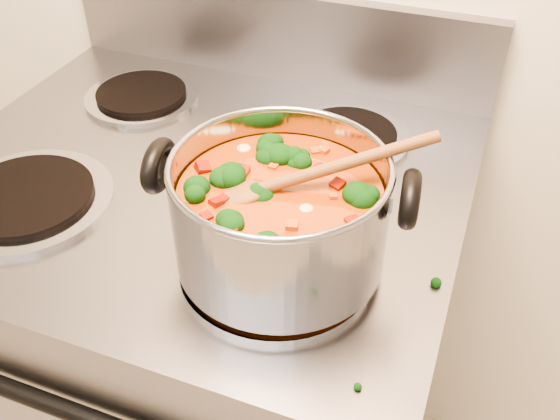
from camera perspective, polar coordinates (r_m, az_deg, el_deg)
name	(u,v)px	position (r m, az deg, el deg)	size (l,w,h in m)	color
electric_range	(217,356)	(1.27, -5.76, -13.17)	(0.79, 0.72, 1.08)	gray
stockpot	(280,214)	(0.72, 0.01, -0.40)	(0.31, 0.25, 0.15)	#9A9AA1
wooden_spoon	(291,180)	(0.70, 1.03, 2.78)	(0.24, 0.15, 0.08)	brown
cooktop_crumbs	(255,270)	(0.77, -2.27, -5.50)	(0.30, 0.30, 0.01)	black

